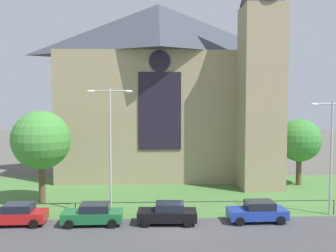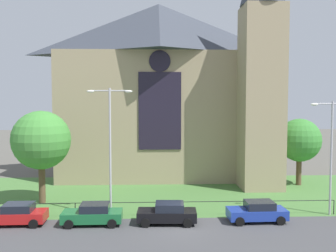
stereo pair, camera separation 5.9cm
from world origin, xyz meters
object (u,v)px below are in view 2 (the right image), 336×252
streetlamp_far (332,144)px  parked_car_blue (257,212)px  tree_right_far (299,140)px  parked_car_green (93,214)px  parked_car_black (167,213)px  streetlamp_near (110,138)px  parked_car_red (16,214)px  church_building (165,88)px  tree_left_near (41,140)px

streetlamp_far → parked_car_blue: streetlamp_far is taller
tree_right_far → parked_car_green: 23.35m
streetlamp_far → parked_car_black: streetlamp_far is taller
tree_right_far → parked_car_green: size_ratio=1.64×
streetlamp_near → parked_car_blue: bearing=-7.8°
streetlamp_near → parked_car_green: (-1.09, -1.63, -5.30)m
parked_car_blue → parked_car_red: bearing=-1.9°
church_building → parked_car_red: (-11.21, -18.13, -9.53)m
church_building → tree_right_far: church_building is taller
church_building → parked_car_black: (-0.50, -18.32, -9.53)m
church_building → parked_car_green: size_ratio=6.16×
streetlamp_near → parked_car_green: size_ratio=2.30×
streetlamp_near → parked_car_green: bearing=-123.8°
streetlamp_near → parked_car_green: streetlamp_near is taller
parked_car_black → streetlamp_far: bearing=-169.8°
streetlamp_far → parked_car_blue: (-6.04, -1.47, -4.78)m
parked_car_red → parked_car_blue: size_ratio=1.00×
tree_left_near → parked_car_green: tree_left_near is taller
church_building → parked_car_red: bearing=-121.7°
parked_car_red → parked_car_black: same height
church_building → streetlamp_far: bearing=-54.1°
church_building → parked_car_red: 23.35m
tree_right_far → parked_car_blue: (-7.65, -12.09, -3.91)m
streetlamp_near → parked_car_red: 8.51m
tree_right_far → tree_left_near: size_ratio=0.87×
parked_car_black → parked_car_blue: same height
parked_car_black → parked_car_blue: size_ratio=1.01×
tree_right_far → parked_car_black: bearing=-139.2°
parked_car_green → parked_car_black: size_ratio=0.99×
tree_right_far → streetlamp_far: bearing=-98.6°
streetlamp_far → parked_car_red: bearing=-176.5°
streetlamp_near → streetlamp_far: streetlamp_near is taller
parked_car_red → parked_car_green: bearing=176.9°
tree_right_far → parked_car_red: bearing=-154.1°
parked_car_green → parked_car_black: 5.30m
church_building → parked_car_black: size_ratio=6.07×
tree_right_far → streetlamp_near: size_ratio=0.71×
tree_right_far → streetlamp_far: size_ratio=0.79×
tree_left_near → streetlamp_near: streetlamp_near is taller
streetlamp_near → parked_car_black: streetlamp_near is taller
streetlamp_near → tree_left_near: bearing=144.5°
church_building → tree_left_near: bearing=-132.2°
streetlamp_far → parked_car_red: (-23.28, -1.44, -4.78)m
streetlamp_far → parked_car_black: size_ratio=2.04×
tree_left_near → streetlamp_near: bearing=-35.5°
tree_left_near → parked_car_red: bearing=-91.6°
church_building → parked_car_green: 21.45m
streetlamp_far → parked_car_green: (-17.88, -1.63, -4.78)m
tree_left_near → parked_car_blue: bearing=-19.3°
tree_right_far → church_building: bearing=156.1°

